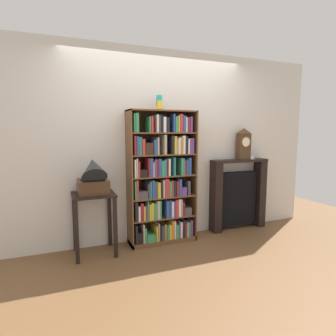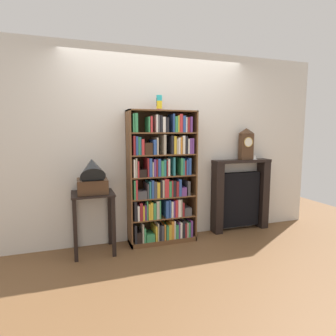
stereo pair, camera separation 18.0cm
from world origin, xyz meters
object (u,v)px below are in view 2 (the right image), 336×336
Objects in this scene: cup_stack at (159,103)px; teacup_with_saucer at (254,158)px; bookshelf at (162,183)px; gramophone at (92,177)px; fireplace_mantel at (240,195)px; side_table_left at (93,210)px; mantel_clock at (246,144)px.

cup_stack is 1.51× the size of teacup_with_saucer.
bookshelf is 0.93m from gramophone.
teacup_with_saucer reaches higher than fireplace_mantel.
teacup_with_saucer is (1.51, 0.05, -0.76)m from cup_stack.
side_table_left is (-0.88, -0.08, -1.32)m from cup_stack.
cup_stack is 0.26× the size of side_table_left.
bookshelf is 13.87× the size of teacup_with_saucer.
teacup_with_saucer is (2.39, 0.13, 0.56)m from side_table_left.
teacup_with_saucer is at bearing 4.27° from gramophone.
bookshelf reaches higher than mantel_clock.
cup_stack is 1.48m from mantel_clock.
bookshelf is at bearing -177.43° from teacup_with_saucer.
bookshelf reaches higher than teacup_with_saucer.
teacup_with_saucer is at bearing 0.91° from mantel_clock.
cup_stack is at bearing -177.05° from fireplace_mantel.
mantel_clock is 3.67× the size of teacup_with_saucer.
side_table_left is 2.38m from mantel_clock.
fireplace_mantel is 8.46× the size of teacup_with_saucer.
cup_stack is 0.37× the size of gramophone.
cup_stack reaches higher than bookshelf.
side_table_left is 0.70× the size of fireplace_mantel.
bookshelf is 9.15× the size of cup_stack.
side_table_left is 5.93× the size of teacup_with_saucer.
fireplace_mantel is 2.30× the size of mantel_clock.
side_table_left is at bearing -175.05° from cup_stack.
mantel_clock reaches higher than side_table_left.
teacup_with_saucer is at bearing 2.57° from bookshelf.
side_table_left is at bearing -176.79° from mantel_clock.
mantel_clock is (1.37, 0.05, -0.55)m from cup_stack.
bookshelf is at bearing 7.02° from gramophone.
mantel_clock is at bearing 3.21° from side_table_left.
mantel_clock is at bearing 2.08° from cup_stack.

